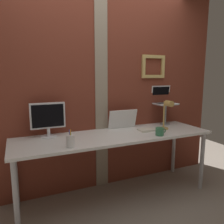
# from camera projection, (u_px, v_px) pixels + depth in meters

# --- Properties ---
(ground_plane) EXTENTS (6.00, 6.00, 0.00)m
(ground_plane) POSITION_uv_depth(u_px,v_px,m) (111.00, 199.00, 2.61)
(ground_plane) COLOR gray
(brick_wall_back) EXTENTS (3.49, 0.16, 2.54)m
(brick_wall_back) POSITION_uv_depth(u_px,v_px,m) (97.00, 89.00, 2.78)
(brick_wall_back) COLOR brown
(brick_wall_back) RESTS_ON ground_plane
(desk) EXTENTS (2.30, 0.67, 0.77)m
(desk) POSITION_uv_depth(u_px,v_px,m) (115.00, 140.00, 2.55)
(desk) COLOR white
(desk) RESTS_ON ground_plane
(monitor) EXTENTS (0.38, 0.18, 0.38)m
(monitor) POSITION_uv_depth(u_px,v_px,m) (48.00, 118.00, 2.41)
(monitor) COLOR white
(monitor) RESTS_ON desk
(laptop_stand) EXTENTS (0.28, 0.22, 0.29)m
(laptop_stand) POSITION_uv_depth(u_px,v_px,m) (165.00, 111.00, 3.05)
(laptop_stand) COLOR gray
(laptop_stand) RESTS_ON desk
(laptop) EXTENTS (0.31, 0.26, 0.25)m
(laptop) POSITION_uv_depth(u_px,v_px,m) (163.00, 98.00, 3.08)
(laptop) COLOR white
(laptop) RESTS_ON laptop_stand
(whiteboard_panel) EXTENTS (0.39, 0.08, 0.24)m
(whiteboard_panel) POSITION_uv_depth(u_px,v_px,m) (123.00, 119.00, 2.83)
(whiteboard_panel) COLOR white
(whiteboard_panel) RESTS_ON desk
(desk_lamp) EXTENTS (0.12, 0.20, 0.37)m
(desk_lamp) POSITION_uv_depth(u_px,v_px,m) (167.00, 112.00, 2.72)
(desk_lamp) COLOR tan
(desk_lamp) RESTS_ON desk
(pen_cup) EXTENTS (0.08, 0.08, 0.18)m
(pen_cup) POSITION_uv_depth(u_px,v_px,m) (70.00, 141.00, 2.09)
(pen_cup) COLOR white
(pen_cup) RESTS_ON desk
(coffee_mug) EXTENTS (0.13, 0.09, 0.09)m
(coffee_mug) POSITION_uv_depth(u_px,v_px,m) (160.00, 131.00, 2.50)
(coffee_mug) COLOR #33724C
(coffee_mug) RESTS_ON desk
(paper_clutter_stack) EXTENTS (0.21, 0.15, 0.02)m
(paper_clutter_stack) POSITION_uv_depth(u_px,v_px,m) (147.00, 130.00, 2.71)
(paper_clutter_stack) COLOR silver
(paper_clutter_stack) RESTS_ON desk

